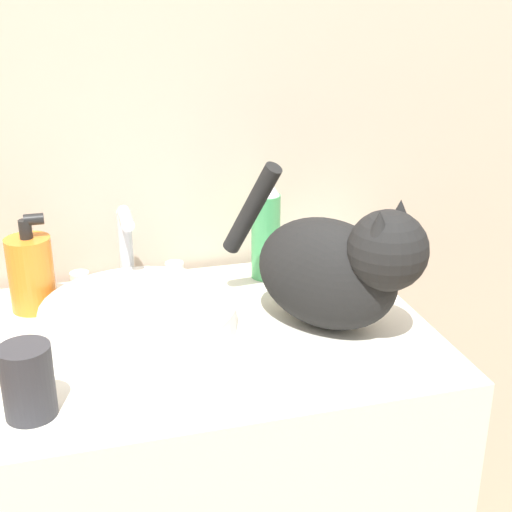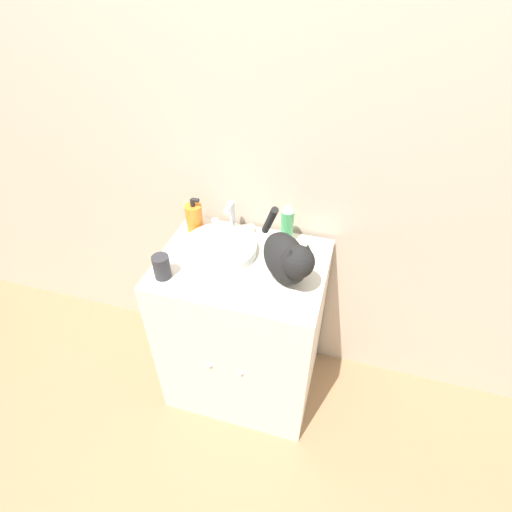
# 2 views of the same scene
# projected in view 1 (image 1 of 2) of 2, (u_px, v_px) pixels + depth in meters

# --- Properties ---
(wall_back) EXTENTS (6.00, 0.05, 2.50)m
(wall_back) POSITION_uv_depth(u_px,v_px,m) (167.00, 9.00, 1.17)
(wall_back) COLOR #C6B29E
(wall_back) RESTS_ON ground_plane
(sink_basin) EXTENTS (0.30, 0.30, 0.04)m
(sink_basin) POSITION_uv_depth(u_px,v_px,m) (139.00, 316.00, 1.08)
(sink_basin) COLOR silver
(sink_basin) RESTS_ON vanity_cabinet
(faucet) EXTENTS (0.19, 0.09, 0.15)m
(faucet) POSITION_uv_depth(u_px,v_px,m) (127.00, 255.00, 1.20)
(faucet) COLOR silver
(faucet) RESTS_ON vanity_cabinet
(cat) EXTENTS (0.27, 0.32, 0.24)m
(cat) POSITION_uv_depth(u_px,v_px,m) (338.00, 267.00, 1.05)
(cat) COLOR black
(cat) RESTS_ON vanity_cabinet
(soap_bottle) EXTENTS (0.07, 0.07, 0.16)m
(soap_bottle) POSITION_uv_depth(u_px,v_px,m) (31.00, 272.00, 1.13)
(soap_bottle) COLOR orange
(soap_bottle) RESTS_ON vanity_cabinet
(spray_bottle) EXTENTS (0.05, 0.05, 0.19)m
(spray_bottle) POSITION_uv_depth(u_px,v_px,m) (266.00, 228.00, 1.24)
(spray_bottle) COLOR #4CB266
(spray_bottle) RESTS_ON vanity_cabinet
(cup) EXTENTS (0.06, 0.06, 0.09)m
(cup) POSITION_uv_depth(u_px,v_px,m) (28.00, 381.00, 0.86)
(cup) COLOR #2D2D33
(cup) RESTS_ON vanity_cabinet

